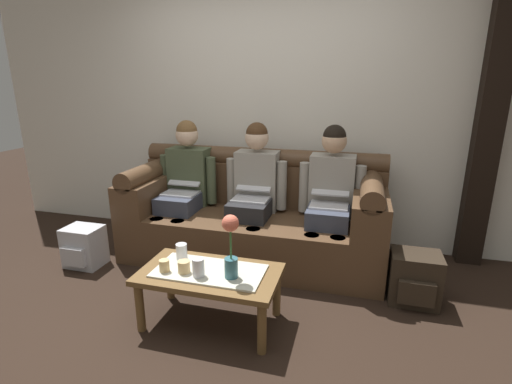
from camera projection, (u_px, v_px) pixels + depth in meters
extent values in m
plane|color=black|center=(206.00, 330.00, 2.50)|extent=(14.00, 14.00, 0.00)
cube|color=silver|center=(269.00, 94.00, 3.67)|extent=(6.00, 0.12, 2.90)
cube|color=black|center=(493.00, 96.00, 3.07)|extent=(0.20, 0.20, 2.90)
cube|color=#513823|center=(252.00, 236.00, 3.46)|extent=(2.28, 0.88, 0.42)
cube|color=#513823|center=(261.00, 184.00, 3.65)|extent=(2.28, 0.22, 0.40)
cylinder|color=#513823|center=(262.00, 158.00, 3.58)|extent=(2.28, 0.18, 0.18)
cube|color=#513823|center=(151.00, 191.00, 3.62)|extent=(0.28, 0.88, 0.28)
cylinder|color=#513823|center=(149.00, 172.00, 3.57)|extent=(0.18, 0.88, 0.18)
cube|color=#513823|center=(370.00, 210.00, 3.11)|extent=(0.28, 0.88, 0.28)
cylinder|color=#513823|center=(372.00, 188.00, 3.06)|extent=(0.18, 0.88, 0.18)
cube|color=#383D4C|center=(180.00, 202.00, 3.50)|extent=(0.34, 0.40, 0.15)
cylinder|color=#383D4C|center=(158.00, 241.00, 3.36)|extent=(0.12, 0.12, 0.42)
cylinder|color=#383D4C|center=(179.00, 243.00, 3.31)|extent=(0.12, 0.12, 0.42)
cube|color=#475138|center=(190.00, 176.00, 3.66)|extent=(0.38, 0.22, 0.54)
cylinder|color=#475138|center=(166.00, 177.00, 3.69)|extent=(0.09, 0.09, 0.44)
cylinder|color=#475138|center=(211.00, 180.00, 3.57)|extent=(0.09, 0.09, 0.44)
sphere|color=beige|center=(187.00, 135.00, 3.53)|extent=(0.21, 0.21, 0.21)
sphere|color=brown|center=(187.00, 131.00, 3.52)|extent=(0.19, 0.19, 0.19)
cube|color=silver|center=(180.00, 193.00, 3.49)|extent=(0.31, 0.22, 0.02)
cube|color=silver|center=(187.00, 178.00, 3.61)|extent=(0.31, 0.20, 0.10)
cube|color=black|center=(187.00, 179.00, 3.60)|extent=(0.27, 0.17, 0.08)
cube|color=#232326|center=(250.00, 209.00, 3.33)|extent=(0.34, 0.40, 0.15)
cylinder|color=#232326|center=(230.00, 250.00, 3.19)|extent=(0.12, 0.12, 0.42)
cylinder|color=#232326|center=(253.00, 252.00, 3.14)|extent=(0.12, 0.12, 0.42)
cube|color=gray|center=(257.00, 181.00, 3.49)|extent=(0.38, 0.22, 0.54)
cylinder|color=gray|center=(232.00, 182.00, 3.52)|extent=(0.09, 0.09, 0.44)
cylinder|color=gray|center=(282.00, 186.00, 3.40)|extent=(0.09, 0.09, 0.44)
sphere|color=beige|center=(257.00, 138.00, 3.36)|extent=(0.21, 0.21, 0.21)
sphere|color=#472D19|center=(257.00, 133.00, 3.35)|extent=(0.19, 0.19, 0.19)
cube|color=silver|center=(251.00, 199.00, 3.32)|extent=(0.31, 0.22, 0.02)
cube|color=silver|center=(255.00, 183.00, 3.43)|extent=(0.31, 0.20, 0.10)
cube|color=black|center=(255.00, 184.00, 3.43)|extent=(0.27, 0.17, 0.08)
cube|color=#383D4C|center=(328.00, 216.00, 3.15)|extent=(0.34, 0.40, 0.15)
cylinder|color=#383D4C|center=(311.00, 259.00, 3.02)|extent=(0.12, 0.12, 0.42)
cylinder|color=#383D4C|center=(336.00, 262.00, 2.97)|extent=(0.12, 0.12, 0.42)
cube|color=gray|center=(332.00, 186.00, 3.32)|extent=(0.38, 0.22, 0.54)
cylinder|color=gray|center=(304.00, 187.00, 3.35)|extent=(0.09, 0.09, 0.44)
cylinder|color=gray|center=(359.00, 191.00, 3.23)|extent=(0.09, 0.09, 0.44)
sphere|color=tan|center=(334.00, 141.00, 3.19)|extent=(0.21, 0.21, 0.21)
sphere|color=black|center=(335.00, 136.00, 3.18)|extent=(0.19, 0.19, 0.19)
cube|color=silver|center=(329.00, 206.00, 3.15)|extent=(0.31, 0.22, 0.02)
cube|color=silver|center=(331.00, 189.00, 3.25)|extent=(0.31, 0.20, 0.08)
cube|color=black|center=(331.00, 189.00, 3.24)|extent=(0.27, 0.18, 0.06)
cube|color=brown|center=(210.00, 274.00, 2.48)|extent=(0.91, 0.51, 0.04)
cube|color=beige|center=(209.00, 271.00, 2.48)|extent=(0.71, 0.35, 0.01)
cylinder|color=brown|center=(140.00, 307.00, 2.45)|extent=(0.06, 0.06, 0.34)
cylinder|color=brown|center=(262.00, 328.00, 2.25)|extent=(0.06, 0.06, 0.34)
cylinder|color=brown|center=(170.00, 277.00, 2.83)|extent=(0.06, 0.06, 0.34)
cylinder|color=brown|center=(277.00, 293.00, 2.62)|extent=(0.06, 0.06, 0.34)
cylinder|color=#336672|center=(231.00, 268.00, 2.37)|extent=(0.08, 0.08, 0.13)
cylinder|color=#3D7538|center=(231.00, 244.00, 2.33)|extent=(0.01, 0.01, 0.20)
sphere|color=#E0664C|center=(230.00, 223.00, 2.29)|extent=(0.10, 0.10, 0.10)
cylinder|color=#DBB77A|center=(184.00, 267.00, 2.44)|extent=(0.08, 0.08, 0.08)
cylinder|color=#DBB77A|center=(164.00, 266.00, 2.45)|extent=(0.07, 0.07, 0.08)
cylinder|color=silver|center=(182.00, 252.00, 2.61)|extent=(0.08, 0.08, 0.11)
cylinder|color=silver|center=(199.00, 267.00, 2.39)|extent=(0.08, 0.08, 0.12)
cube|color=#2D2319|center=(414.00, 278.00, 2.78)|extent=(0.35, 0.27, 0.38)
cube|color=#2D2319|center=(416.00, 293.00, 2.65)|extent=(0.24, 0.05, 0.17)
cube|color=#B7B7BC|center=(84.00, 246.00, 3.34)|extent=(0.31, 0.25, 0.35)
cube|color=#B7B7BC|center=(73.00, 257.00, 3.21)|extent=(0.22, 0.05, 0.16)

